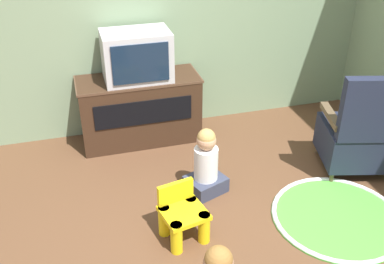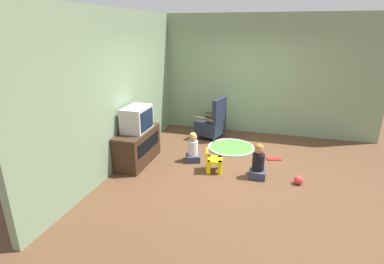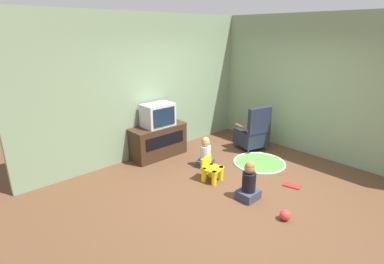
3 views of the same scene
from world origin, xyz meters
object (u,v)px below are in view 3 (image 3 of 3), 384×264
(tv_cabinet, at_px, (159,141))
(toy_ball, at_px, (285,215))
(television, at_px, (158,115))
(child_watching_center, at_px, (249,183))
(child_watching_left, at_px, (205,154))
(black_armchair, at_px, (253,134))
(yellow_kid_chair, at_px, (212,171))
(book, at_px, (292,186))

(tv_cabinet, xyz_separation_m, toy_ball, (-0.04, -3.01, -0.27))
(television, xyz_separation_m, child_watching_center, (0.03, -2.30, -0.63))
(child_watching_left, bearing_deg, television, 90.10)
(television, relative_size, black_armchair, 0.63)
(black_armchair, bearing_deg, tv_cabinet, -16.79)
(tv_cabinet, relative_size, yellow_kid_chair, 2.85)
(child_watching_left, bearing_deg, book, -91.65)
(television, bearing_deg, yellow_kid_chair, -88.39)
(black_armchair, relative_size, child_watching_left, 1.65)
(black_armchair, xyz_separation_m, toy_ball, (-1.80, -1.92, -0.29))
(child_watching_center, relative_size, book, 2.04)
(yellow_kid_chair, bearing_deg, black_armchair, 1.55)
(toy_ball, bearing_deg, black_armchair, 46.83)
(black_armchair, distance_m, book, 1.76)
(child_watching_center, bearing_deg, yellow_kid_chair, 88.47)
(television, relative_size, book, 2.01)
(television, bearing_deg, toy_ball, -90.73)
(television, relative_size, toy_ball, 4.09)
(tv_cabinet, distance_m, television, 0.56)
(yellow_kid_chair, height_order, child_watching_left, child_watching_left)
(television, relative_size, child_watching_center, 0.98)
(child_watching_left, height_order, child_watching_center, child_watching_center)
(black_armchair, bearing_deg, book, 74.69)
(television, distance_m, black_armchair, 2.13)
(child_watching_left, height_order, book, child_watching_left)
(tv_cabinet, distance_m, yellow_kid_chair, 1.51)
(child_watching_left, bearing_deg, toy_ball, -122.03)
(yellow_kid_chair, bearing_deg, toy_ball, -105.02)
(tv_cabinet, height_order, television, television)
(black_armchair, xyz_separation_m, child_watching_center, (-1.74, -1.23, -0.09))
(yellow_kid_chair, relative_size, toy_ball, 2.71)
(television, height_order, toy_ball, television)
(television, xyz_separation_m, child_watching_left, (0.37, -1.00, -0.64))
(television, distance_m, child_watching_left, 1.24)
(child_watching_left, distance_m, child_watching_center, 1.35)
(child_watching_center, height_order, book, child_watching_center)
(child_watching_left, bearing_deg, tv_cabinet, 89.80)
(black_armchair, distance_m, toy_ball, 2.65)
(yellow_kid_chair, height_order, book, yellow_kid_chair)
(toy_ball, bearing_deg, child_watching_center, 84.35)
(black_armchair, xyz_separation_m, book, (-0.86, -1.49, -0.36))
(tv_cabinet, height_order, child_watching_center, tv_cabinet)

